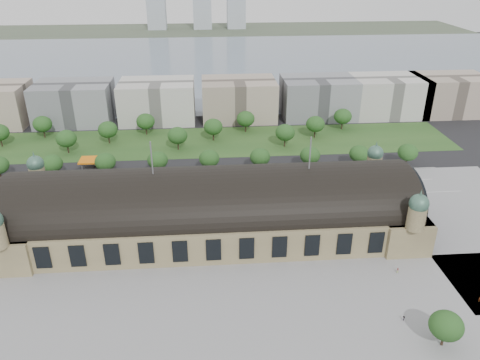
{
  "coord_description": "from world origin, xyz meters",
  "views": [
    {
      "loc": [
        -1.3,
        -148.45,
        95.46
      ],
      "look_at": [
        11.6,
        15.94,
        14.0
      ],
      "focal_mm": 35.0,
      "sensor_mm": 36.0,
      "label": 1
    }
  ],
  "objects": [
    {
      "name": "pedestrian_1",
      "position": [
        79.12,
        -44.37,
        0.98
      ],
      "size": [
        0.76,
        0.86,
        1.97
      ],
      "primitive_type": "imported",
      "rotation": [
        0.0,
        0.0,
        1.05
      ],
      "color": "gray",
      "rests_on": "ground"
    },
    {
      "name": "parked_car_3",
      "position": [
        -53.51,
        25.0,
        0.76
      ],
      "size": [
        4.76,
        3.75,
        1.52
      ],
      "primitive_type": "imported",
      "rotation": [
        0.0,
        0.0,
        -1.06
      ],
      "color": "#56585D",
      "rests_on": "ground"
    },
    {
      "name": "tree_belt_8",
      "position": [
        22.0,
        107.0,
        8.05
      ],
      "size": [
        10.4,
        10.4,
        12.48
      ],
      "color": "#2D2116",
      "rests_on": "ground"
    },
    {
      "name": "plaza_south",
      "position": [
        10.0,
        -44.0,
        0.0
      ],
      "size": [
        190.0,
        48.0,
        0.12
      ],
      "primitive_type": "cube",
      "color": "gray",
      "rests_on": "ground"
    },
    {
      "name": "tree_belt_7",
      "position": [
        3.0,
        95.0,
        8.05
      ],
      "size": [
        10.4,
        10.4,
        12.48
      ],
      "color": "#2D2116",
      "rests_on": "ground"
    },
    {
      "name": "tree_belt_9",
      "position": [
        41.0,
        83.0,
        8.05
      ],
      "size": [
        10.4,
        10.4,
        12.48
      ],
      "color": "#2D2116",
      "rests_on": "ground"
    },
    {
      "name": "parked_car_1",
      "position": [
        -66.19,
        25.0,
        0.69
      ],
      "size": [
        5.42,
        3.92,
        1.37
      ],
      "primitive_type": "imported",
      "rotation": [
        0.0,
        0.0,
        -1.2
      ],
      "color": "maroon",
      "rests_on": "ground"
    },
    {
      "name": "bus_mid",
      "position": [
        23.65,
        32.0,
        1.77
      ],
      "size": [
        12.84,
        3.48,
        3.55
      ],
      "primitive_type": "imported",
      "rotation": [
        0.0,
        0.0,
        1.53
      ],
      "color": "silver",
      "rests_on": "ground"
    },
    {
      "name": "office_5",
      "position": [
        70.0,
        133.0,
        12.0
      ],
      "size": [
        45.0,
        32.0,
        24.0
      ],
      "primitive_type": "cube",
      "color": "gray",
      "rests_on": "ground"
    },
    {
      "name": "tree_row_9",
      "position": [
        96.0,
        53.0,
        7.43
      ],
      "size": [
        9.6,
        9.6,
        11.52
      ],
      "color": "#2D2116",
      "rests_on": "ground"
    },
    {
      "name": "parked_car_5",
      "position": [
        -28.74,
        25.0,
        0.72
      ],
      "size": [
        5.69,
        4.85,
        1.45
      ],
      "primitive_type": "imported",
      "rotation": [
        0.0,
        0.0,
        -1.0
      ],
      "color": "#999EA2",
      "rests_on": "ground"
    },
    {
      "name": "road_slab",
      "position": [
        -20.0,
        38.0,
        0.0
      ],
      "size": [
        260.0,
        26.0,
        0.1
      ],
      "primitive_type": "cube",
      "color": "black",
      "rests_on": "ground"
    },
    {
      "name": "parked_car_4",
      "position": [
        -56.4,
        25.0,
        0.73
      ],
      "size": [
        4.51,
        3.87,
        1.46
      ],
      "primitive_type": "imported",
      "rotation": [
        0.0,
        0.0,
        -0.94
      ],
      "color": "silver",
      "rests_on": "ground"
    },
    {
      "name": "pedestrian_0",
      "position": [
        60.03,
        -28.66,
        0.87
      ],
      "size": [
        0.87,
        0.53,
        1.75
      ],
      "primitive_type": "imported",
      "rotation": [
        0.0,
        0.0,
        0.04
      ],
      "color": "gray",
      "rests_on": "ground"
    },
    {
      "name": "tree_belt_3",
      "position": [
        -73.0,
        83.0,
        8.05
      ],
      "size": [
        10.4,
        10.4,
        12.48
      ],
      "color": "#2D2116",
      "rests_on": "ground"
    },
    {
      "name": "traffic_car_6",
      "position": [
        92.22,
        32.82,
        0.77
      ],
      "size": [
        5.56,
        2.64,
        1.53
      ],
      "primitive_type": "imported",
      "rotation": [
        0.0,
        0.0,
        -1.55
      ],
      "color": "silver",
      "rests_on": "ground"
    },
    {
      "name": "tree_plaza_s",
      "position": [
        60.0,
        -60.0,
        6.8
      ],
      "size": [
        9.0,
        9.0,
        10.64
      ],
      "color": "#2D2116",
      "rests_on": "ground"
    },
    {
      "name": "tree_belt_10",
      "position": [
        60.0,
        95.0,
        8.05
      ],
      "size": [
        10.4,
        10.4,
        12.48
      ],
      "color": "#2D2116",
      "rests_on": "ground"
    },
    {
      "name": "tree_belt_11",
      "position": [
        79.0,
        107.0,
        8.05
      ],
      "size": [
        10.4,
        10.4,
        12.48
      ],
      "color": "#2D2116",
      "rests_on": "ground"
    },
    {
      "name": "station",
      "position": [
        0.0,
        0.0,
        10.28
      ],
      "size": [
        150.0,
        48.4,
        44.3
      ],
      "color": "#93845B",
      "rests_on": "ground"
    },
    {
      "name": "tree_belt_5",
      "position": [
        -35.0,
        107.0,
        8.05
      ],
      "size": [
        10.4,
        10.4,
        12.48
      ],
      "color": "#2D2116",
      "rests_on": "ground"
    },
    {
      "name": "tree_row_5",
      "position": [
        0.0,
        53.0,
        7.43
      ],
      "size": [
        9.6,
        9.6,
        11.52
      ],
      "color": "#2D2116",
      "rests_on": "ground"
    },
    {
      "name": "office_3",
      "position": [
        -30.0,
        133.0,
        12.0
      ],
      "size": [
        45.0,
        32.0,
        24.0
      ],
      "primitive_type": "cube",
      "color": "beige",
      "rests_on": "ground"
    },
    {
      "name": "tree_row_6",
      "position": [
        24.0,
        53.0,
        7.43
      ],
      "size": [
        9.6,
        9.6,
        11.52
      ],
      "color": "#2D2116",
      "rests_on": "ground"
    },
    {
      "name": "office_6",
      "position": [
        115.0,
        133.0,
        12.0
      ],
      "size": [
        45.0,
        32.0,
        24.0
      ],
      "primitive_type": "cube",
      "color": "beige",
      "rests_on": "ground"
    },
    {
      "name": "tree_row_8",
      "position": [
        72.0,
        53.0,
        7.43
      ],
      "size": [
        9.6,
        9.6,
        11.52
      ],
      "color": "#2D2116",
      "rests_on": "ground"
    },
    {
      "name": "office_7",
      "position": [
        155.0,
        133.0,
        12.0
      ],
      "size": [
        45.0,
        32.0,
        24.0
      ],
      "primitive_type": "cube",
      "color": "tan",
      "rests_on": "ground"
    },
    {
      "name": "parked_car_0",
      "position": [
        -80.0,
        21.0,
        0.69
      ],
      "size": [
        4.22,
        3.74,
        1.39
      ],
      "primitive_type": "imported",
      "rotation": [
        0.0,
        0.0,
        -0.91
      ],
      "color": "black",
      "rests_on": "ground"
    },
    {
      "name": "office_4",
      "position": [
        20.0,
        133.0,
        12.0
      ],
      "size": [
        45.0,
        32.0,
        24.0
      ],
      "primitive_type": "cube",
      "color": "tan",
      "rests_on": "ground"
    },
    {
      "name": "lake",
      "position": [
        0.0,
        298.0,
        0.0
      ],
      "size": [
        700.0,
        320.0,
        0.08
      ],
      "primitive_type": "cube",
      "color": "slate",
      "rests_on": "ground"
    },
    {
      "name": "tree_belt_4",
      "position": [
        -54.0,
        95.0,
        8.05
      ],
      "size": [
        10.4,
        10.4,
        12.48
      ],
      "color": "#2D2116",
      "rests_on": "ground"
    },
    {
      "name": "plaza_east",
      "position": [
        103.0,
        0.0,
        0.0
      ],
      "size": [
        56.0,
        100.0,
        0.12
      ],
      "primitive_type": "cube",
      "color": "gray",
      "rests_on": "ground"
    },
    {
      "name": "tree_row_7",
      "position": [
        48.0,
        53.0,
        7.43
      ],
      "size": [
        9.6,
        9.6,
        11.52
      ],
      "color": "#2D2116",
      "rests_on": "ground"
    },
    {
      "name": "pedestrian_4",
      "position": [
        53.32,
        -50.33,
        0.84
      ],
      "size": [
        1.04,
        1.14,
        1.67
      ],
      "primitive_type": "imported",
      "rotation": [
        0.0,
        0.0,
        4.05
      ],
      "color": "gray",
      "rests_on": "ground"
    },
    {
      "name": "parked_car_2",
      "position": [
        -50.21,
        23.76,
        0.74
      ],
      "size": [
        5.51,
        4.1,
        1.48
      ],
      "primitive_type": "imported",
      "rotation": [
        0.0,
        0.0,
        -1.12
      ],
      "color": "#1B284B",
      "rests_on": "ground"
    },
    {
      "name": "bus_east",
      "position": [
        8.94,
        27.0,
        1.88
      ],
      "size": [
        13.56,
        3.34,
        3.76
      ],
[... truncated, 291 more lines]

